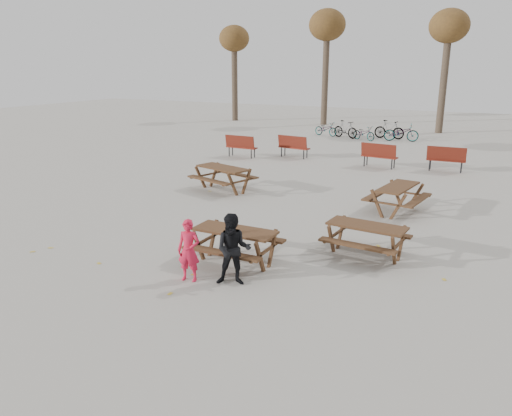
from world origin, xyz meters
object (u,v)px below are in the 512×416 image
at_px(food_tray, 235,232).
at_px(adult, 233,250).
at_px(main_picnic_table, 235,238).
at_px(picnic_table_far, 397,199).
at_px(picnic_table_east, 366,240).
at_px(soda_bottle, 231,229).
at_px(picnic_table_north, 223,179).
at_px(child, 189,250).

bearing_deg(food_tray, adult, -62.89).
bearing_deg(main_picnic_table, picnic_table_far, 67.46).
relative_size(adult, picnic_table_east, 0.84).
distance_m(soda_bottle, adult, 0.90).
height_order(food_tray, adult, adult).
distance_m(adult, picnic_table_far, 6.78).
bearing_deg(picnic_table_north, child, -48.35).
distance_m(child, picnic_table_east, 4.05).
bearing_deg(adult, child, 171.25).
distance_m(soda_bottle, child, 1.10).
bearing_deg(child, picnic_table_far, 56.35).
bearing_deg(picnic_table_north, picnic_table_east, -15.92).
xyz_separation_m(main_picnic_table, soda_bottle, (0.02, -0.20, 0.26)).
xyz_separation_m(adult, picnic_table_east, (1.93, 2.66, -0.35)).
bearing_deg(food_tray, main_picnic_table, 119.66).
bearing_deg(picnic_table_east, main_picnic_table, -139.99).
xyz_separation_m(food_tray, soda_bottle, (-0.08, -0.02, 0.05)).
relative_size(food_tray, picnic_table_far, 0.10).
xyz_separation_m(soda_bottle, picnic_table_far, (2.29, 5.77, -0.45)).
relative_size(main_picnic_table, picnic_table_far, 0.98).
bearing_deg(food_tray, picnic_table_far, 69.00).
xyz_separation_m(main_picnic_table, picnic_table_east, (2.43, 1.71, -0.21)).
distance_m(child, picnic_table_north, 7.38).
distance_m(soda_bottle, picnic_table_far, 6.23).
bearing_deg(picnic_table_north, adult, -41.52).
height_order(picnic_table_east, picnic_table_far, picnic_table_far).
bearing_deg(picnic_table_east, child, -129.23).
height_order(child, picnic_table_far, child).
xyz_separation_m(child, picnic_table_north, (-3.15, 6.67, -0.22)).
bearing_deg(child, adult, 3.19).
distance_m(picnic_table_east, picnic_table_far, 3.87).
distance_m(picnic_table_east, picnic_table_north, 7.05).
xyz_separation_m(food_tray, child, (-0.49, -1.01, -0.16)).
relative_size(main_picnic_table, food_tray, 10.00).
bearing_deg(picnic_table_far, food_tray, 167.21).
height_order(soda_bottle, child, child).
height_order(adult, picnic_table_far, adult).
bearing_deg(picnic_table_north, food_tray, -40.88).
height_order(food_tray, picnic_table_far, food_tray).
height_order(main_picnic_table, picnic_table_east, main_picnic_table).
bearing_deg(soda_bottle, adult, -57.68).
height_order(main_picnic_table, adult, adult).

